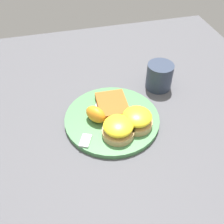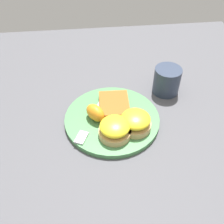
{
  "view_description": "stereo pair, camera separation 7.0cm",
  "coord_description": "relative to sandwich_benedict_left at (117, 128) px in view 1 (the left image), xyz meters",
  "views": [
    {
      "loc": [
        -0.48,
        0.12,
        0.52
      ],
      "look_at": [
        0.0,
        0.0,
        0.03
      ],
      "focal_mm": 42.0,
      "sensor_mm": 36.0,
      "label": 1
    },
    {
      "loc": [
        -0.5,
        0.05,
        0.52
      ],
      "look_at": [
        0.0,
        0.0,
        0.03
      ],
      "focal_mm": 42.0,
      "sensor_mm": 36.0,
      "label": 2
    }
  ],
  "objects": [
    {
      "name": "ground_plane",
      "position": [
        0.06,
        -0.0,
        -0.04
      ],
      "size": [
        1.1,
        1.1,
        0.0
      ],
      "primitive_type": "plane",
      "color": "#4C4C51"
    },
    {
      "name": "fork",
      "position": [
        0.06,
        0.06,
        -0.02
      ],
      "size": [
        0.19,
        0.1,
        0.0
      ],
      "color": "silver",
      "rests_on": "plate"
    },
    {
      "name": "sandwich_benedict_left",
      "position": [
        0.0,
        0.0,
        0.0
      ],
      "size": [
        0.08,
        0.08,
        0.05
      ],
      "color": "tan",
      "rests_on": "plate"
    },
    {
      "name": "cup",
      "position": [
        0.17,
        -0.18,
        0.0
      ],
      "size": [
        0.11,
        0.08,
        0.08
      ],
      "color": "#2D384C",
      "rests_on": "ground_plane"
    },
    {
      "name": "sandwich_benedict_right",
      "position": [
        0.02,
        -0.06,
        0.0
      ],
      "size": [
        0.08,
        0.08,
        0.05
      ],
      "color": "tan",
      "rests_on": "plate"
    },
    {
      "name": "hashbrown_patty",
      "position": [
        0.1,
        -0.01,
        -0.01
      ],
      "size": [
        0.1,
        0.09,
        0.02
      ],
      "primitive_type": "cube",
      "rotation": [
        0.0,
        0.0,
        -0.04
      ],
      "color": "#A75821",
      "rests_on": "plate"
    },
    {
      "name": "plate",
      "position": [
        0.06,
        -0.0,
        -0.03
      ],
      "size": [
        0.26,
        0.26,
        0.01
      ],
      "primitive_type": "cylinder",
      "color": "#47844C",
      "rests_on": "ground_plane"
    },
    {
      "name": "orange_wedge",
      "position": [
        0.07,
        0.04,
        -0.0
      ],
      "size": [
        0.07,
        0.06,
        0.04
      ],
      "primitive_type": "ellipsoid",
      "rotation": [
        0.0,
        0.0,
        0.65
      ],
      "color": "orange",
      "rests_on": "plate"
    }
  ]
}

